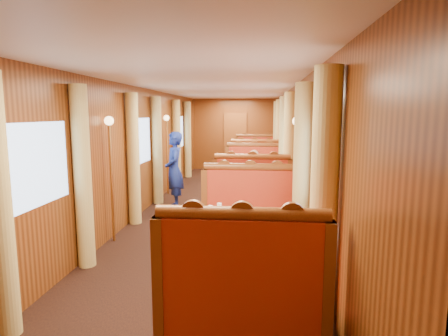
# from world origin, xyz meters

# --- Properties ---
(floor) EXTENTS (3.00, 12.00, 0.01)m
(floor) POSITION_xyz_m (0.00, 0.00, 0.00)
(floor) COLOR black
(floor) RESTS_ON ground
(ceiling) EXTENTS (3.00, 12.00, 0.01)m
(ceiling) POSITION_xyz_m (0.00, 0.00, 2.50)
(ceiling) COLOR silver
(ceiling) RESTS_ON wall_left
(wall_far) EXTENTS (3.00, 0.01, 2.50)m
(wall_far) POSITION_xyz_m (0.00, 6.00, 1.25)
(wall_far) COLOR brown
(wall_far) RESTS_ON floor
(wall_near) EXTENTS (3.00, 0.01, 2.50)m
(wall_near) POSITION_xyz_m (0.00, -6.00, 1.25)
(wall_near) COLOR brown
(wall_near) RESTS_ON floor
(wall_left) EXTENTS (0.01, 12.00, 2.50)m
(wall_left) POSITION_xyz_m (-1.50, 0.00, 1.25)
(wall_left) COLOR brown
(wall_left) RESTS_ON floor
(wall_right) EXTENTS (0.01, 12.00, 2.50)m
(wall_right) POSITION_xyz_m (1.50, 0.00, 1.25)
(wall_right) COLOR brown
(wall_right) RESTS_ON floor
(doorway_far) EXTENTS (0.80, 0.04, 2.00)m
(doorway_far) POSITION_xyz_m (0.00, 5.97, 1.00)
(doorway_far) COLOR brown
(doorway_far) RESTS_ON floor
(table_near) EXTENTS (1.05, 0.72, 0.75)m
(table_near) POSITION_xyz_m (0.75, -3.50, 0.38)
(table_near) COLOR white
(table_near) RESTS_ON floor
(banquette_near_fwd) EXTENTS (1.30, 0.55, 1.34)m
(banquette_near_fwd) POSITION_xyz_m (0.75, -4.51, 0.42)
(banquette_near_fwd) COLOR #A81312
(banquette_near_fwd) RESTS_ON floor
(banquette_near_aft) EXTENTS (1.30, 0.55, 1.34)m
(banquette_near_aft) POSITION_xyz_m (0.75, -2.49, 0.42)
(banquette_near_aft) COLOR #A81312
(banquette_near_aft) RESTS_ON floor
(table_mid) EXTENTS (1.05, 0.72, 0.75)m
(table_mid) POSITION_xyz_m (0.75, 0.00, 0.38)
(table_mid) COLOR white
(table_mid) RESTS_ON floor
(banquette_mid_fwd) EXTENTS (1.30, 0.55, 1.34)m
(banquette_mid_fwd) POSITION_xyz_m (0.75, -1.01, 0.42)
(banquette_mid_fwd) COLOR #A81312
(banquette_mid_fwd) RESTS_ON floor
(banquette_mid_aft) EXTENTS (1.30, 0.55, 1.34)m
(banquette_mid_aft) POSITION_xyz_m (0.75, 1.01, 0.42)
(banquette_mid_aft) COLOR #A81312
(banquette_mid_aft) RESTS_ON floor
(table_far) EXTENTS (1.05, 0.72, 0.75)m
(table_far) POSITION_xyz_m (0.75, 3.50, 0.38)
(table_far) COLOR white
(table_far) RESTS_ON floor
(banquette_far_fwd) EXTENTS (1.30, 0.55, 1.34)m
(banquette_far_fwd) POSITION_xyz_m (0.75, 2.49, 0.42)
(banquette_far_fwd) COLOR #A81312
(banquette_far_fwd) RESTS_ON floor
(banquette_far_aft) EXTENTS (1.30, 0.55, 1.34)m
(banquette_far_aft) POSITION_xyz_m (0.75, 4.51, 0.42)
(banquette_far_aft) COLOR #A81312
(banquette_far_aft) RESTS_ON floor
(tea_tray) EXTENTS (0.39, 0.33, 0.01)m
(tea_tray) POSITION_xyz_m (0.65, -3.57, 0.76)
(tea_tray) COLOR silver
(tea_tray) RESTS_ON table_near
(teapot_left) EXTENTS (0.22, 0.19, 0.15)m
(teapot_left) POSITION_xyz_m (0.58, -3.60, 0.82)
(teapot_left) COLOR silver
(teapot_left) RESTS_ON tea_tray
(teapot_right) EXTENTS (0.17, 0.14, 0.12)m
(teapot_right) POSITION_xyz_m (0.75, -3.64, 0.81)
(teapot_right) COLOR silver
(teapot_right) RESTS_ON tea_tray
(teapot_back) EXTENTS (0.15, 0.12, 0.12)m
(teapot_back) POSITION_xyz_m (0.61, -3.41, 0.81)
(teapot_back) COLOR silver
(teapot_back) RESTS_ON tea_tray
(fruit_plate) EXTENTS (0.20, 0.20, 0.05)m
(fruit_plate) POSITION_xyz_m (1.07, -3.59, 0.77)
(fruit_plate) COLOR white
(fruit_plate) RESTS_ON table_near
(cup_inboard) EXTENTS (0.08, 0.08, 0.26)m
(cup_inboard) POSITION_xyz_m (0.35, -3.37, 0.86)
(cup_inboard) COLOR white
(cup_inboard) RESTS_ON table_near
(cup_outboard) EXTENTS (0.08, 0.08, 0.26)m
(cup_outboard) POSITION_xyz_m (0.43, -3.25, 0.86)
(cup_outboard) COLOR white
(cup_outboard) RESTS_ON table_near
(rose_vase_mid) EXTENTS (0.06, 0.06, 0.36)m
(rose_vase_mid) POSITION_xyz_m (0.75, 0.01, 0.93)
(rose_vase_mid) COLOR silver
(rose_vase_mid) RESTS_ON table_mid
(rose_vase_far) EXTENTS (0.06, 0.06, 0.36)m
(rose_vase_far) POSITION_xyz_m (0.72, 3.47, 0.93)
(rose_vase_far) COLOR silver
(rose_vase_far) RESTS_ON table_far
(window_left_near) EXTENTS (0.01, 1.20, 0.90)m
(window_left_near) POSITION_xyz_m (-1.49, -3.50, 1.45)
(window_left_near) COLOR #8DADD7
(window_left_near) RESTS_ON wall_left
(curtain_left_near_b) EXTENTS (0.22, 0.22, 2.35)m
(curtain_left_near_b) POSITION_xyz_m (-1.38, -2.72, 1.18)
(curtain_left_near_b) COLOR #E5CF75
(curtain_left_near_b) RESTS_ON floor
(window_right_near) EXTENTS (0.01, 1.20, 0.90)m
(window_right_near) POSITION_xyz_m (1.49, -3.50, 1.45)
(window_right_near) COLOR #8DADD7
(window_right_near) RESTS_ON wall_right
(curtain_right_near_a) EXTENTS (0.22, 0.22, 2.35)m
(curtain_right_near_a) POSITION_xyz_m (1.38, -4.28, 1.18)
(curtain_right_near_a) COLOR #E5CF75
(curtain_right_near_a) RESTS_ON floor
(curtain_right_near_b) EXTENTS (0.22, 0.22, 2.35)m
(curtain_right_near_b) POSITION_xyz_m (1.38, -2.72, 1.18)
(curtain_right_near_b) COLOR #E5CF75
(curtain_right_near_b) RESTS_ON floor
(window_left_mid) EXTENTS (0.01, 1.20, 0.90)m
(window_left_mid) POSITION_xyz_m (-1.49, 0.00, 1.45)
(window_left_mid) COLOR #8DADD7
(window_left_mid) RESTS_ON wall_left
(curtain_left_mid_a) EXTENTS (0.22, 0.22, 2.35)m
(curtain_left_mid_a) POSITION_xyz_m (-1.38, -0.78, 1.18)
(curtain_left_mid_a) COLOR #E5CF75
(curtain_left_mid_a) RESTS_ON floor
(curtain_left_mid_b) EXTENTS (0.22, 0.22, 2.35)m
(curtain_left_mid_b) POSITION_xyz_m (-1.38, 0.78, 1.18)
(curtain_left_mid_b) COLOR #E5CF75
(curtain_left_mid_b) RESTS_ON floor
(window_right_mid) EXTENTS (0.01, 1.20, 0.90)m
(window_right_mid) POSITION_xyz_m (1.49, 0.00, 1.45)
(window_right_mid) COLOR #8DADD7
(window_right_mid) RESTS_ON wall_right
(curtain_right_mid_a) EXTENTS (0.22, 0.22, 2.35)m
(curtain_right_mid_a) POSITION_xyz_m (1.38, -0.78, 1.18)
(curtain_right_mid_a) COLOR #E5CF75
(curtain_right_mid_a) RESTS_ON floor
(curtain_right_mid_b) EXTENTS (0.22, 0.22, 2.35)m
(curtain_right_mid_b) POSITION_xyz_m (1.38, 0.78, 1.18)
(curtain_right_mid_b) COLOR #E5CF75
(curtain_right_mid_b) RESTS_ON floor
(window_left_far) EXTENTS (0.01, 1.20, 0.90)m
(window_left_far) POSITION_xyz_m (-1.49, 3.50, 1.45)
(window_left_far) COLOR #8DADD7
(window_left_far) RESTS_ON wall_left
(curtain_left_far_a) EXTENTS (0.22, 0.22, 2.35)m
(curtain_left_far_a) POSITION_xyz_m (-1.38, 2.72, 1.18)
(curtain_left_far_a) COLOR #E5CF75
(curtain_left_far_a) RESTS_ON floor
(curtain_left_far_b) EXTENTS (0.22, 0.22, 2.35)m
(curtain_left_far_b) POSITION_xyz_m (-1.38, 4.28, 1.18)
(curtain_left_far_b) COLOR #E5CF75
(curtain_left_far_b) RESTS_ON floor
(window_right_far) EXTENTS (0.01, 1.20, 0.90)m
(window_right_far) POSITION_xyz_m (1.49, 3.50, 1.45)
(window_right_far) COLOR #8DADD7
(window_right_far) RESTS_ON wall_right
(curtain_right_far_a) EXTENTS (0.22, 0.22, 2.35)m
(curtain_right_far_a) POSITION_xyz_m (1.38, 2.72, 1.18)
(curtain_right_far_a) COLOR #E5CF75
(curtain_right_far_a) RESTS_ON floor
(curtain_right_far_b) EXTENTS (0.22, 0.22, 2.35)m
(curtain_right_far_b) POSITION_xyz_m (1.38, 4.28, 1.18)
(curtain_right_far_b) COLOR #E5CF75
(curtain_right_far_b) RESTS_ON floor
(sconce_left_fore) EXTENTS (0.14, 0.14, 1.95)m
(sconce_left_fore) POSITION_xyz_m (-1.40, -1.75, 1.38)
(sconce_left_fore) COLOR #BF8C3F
(sconce_left_fore) RESTS_ON floor
(sconce_right_fore) EXTENTS (0.14, 0.14, 1.95)m
(sconce_right_fore) POSITION_xyz_m (1.40, -1.75, 1.38)
(sconce_right_fore) COLOR #BF8C3F
(sconce_right_fore) RESTS_ON floor
(sconce_left_aft) EXTENTS (0.14, 0.14, 1.95)m
(sconce_left_aft) POSITION_xyz_m (-1.40, 1.75, 1.38)
(sconce_left_aft) COLOR #BF8C3F
(sconce_left_aft) RESTS_ON floor
(sconce_right_aft) EXTENTS (0.14, 0.14, 1.95)m
(sconce_right_aft) POSITION_xyz_m (1.40, 1.75, 1.38)
(sconce_right_aft) COLOR #BF8C3F
(sconce_right_aft) RESTS_ON floor
(steward) EXTENTS (0.53, 0.67, 1.62)m
(steward) POSITION_xyz_m (-0.91, 0.39, 0.81)
(steward) COLOR navy
(steward) RESTS_ON floor
(passenger) EXTENTS (0.40, 0.44, 0.76)m
(passenger) POSITION_xyz_m (0.75, 0.80, 0.74)
(passenger) COLOR beige
(passenger) RESTS_ON banquette_mid_aft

